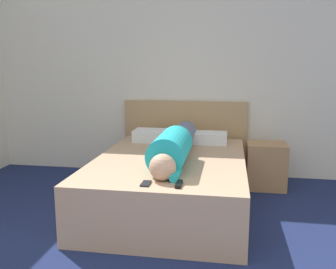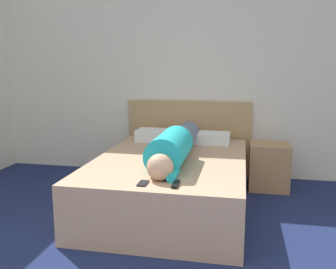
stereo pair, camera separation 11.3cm
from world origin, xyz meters
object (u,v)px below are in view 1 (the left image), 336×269
bed (171,182)px  person_lying (175,146)px  pillow_second (204,138)px  pillow_near_headboard (158,136)px  cell_phone (146,184)px  tv_remote (179,184)px  nightstand (266,165)px

bed → person_lying: size_ratio=1.23×
pillow_second → pillow_near_headboard: bearing=180.0°
bed → cell_phone: bearing=-93.6°
pillow_near_headboard → bed: bearing=-69.8°
person_lying → pillow_second: person_lying is taller
pillow_second → tv_remote: size_ratio=3.40×
person_lying → tv_remote: 0.76m
bed → person_lying: bearing=-57.3°
nightstand → person_lying: person_lying is taller
cell_phone → pillow_second: bearing=78.6°
bed → pillow_near_headboard: 0.84m
tv_remote → bed: bearing=103.3°
cell_phone → bed: bearing=86.4°
pillow_near_headboard → pillow_second: bearing=-0.0°
bed → pillow_near_headboard: size_ratio=3.71×
person_lying → pillow_second: (0.21, 0.82, -0.08)m
cell_phone → pillow_near_headboard: bearing=97.9°
person_lying → pillow_near_headboard: bearing=111.6°
person_lying → tv_remote: bearing=-79.2°
pillow_near_headboard → tv_remote: size_ratio=3.58×
person_lying → cell_phone: 0.76m
person_lying → pillow_second: bearing=75.6°
pillow_near_headboard → pillow_second: pillow_near_headboard is taller
tv_remote → cell_phone: size_ratio=1.15×
bed → pillow_second: 0.84m
person_lying → pillow_near_headboard: size_ratio=3.02×
nightstand → cell_phone: size_ratio=3.88×
bed → nightstand: 1.20m
pillow_second → tv_remote: pillow_second is taller
nightstand → tv_remote: bearing=-116.2°
nightstand → tv_remote: tv_remote is taller
bed → pillow_near_headboard: pillow_near_headboard is taller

